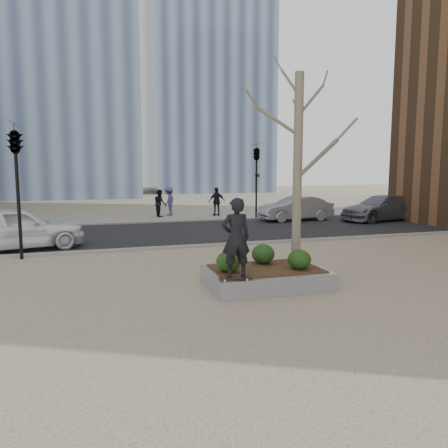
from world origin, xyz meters
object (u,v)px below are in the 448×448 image
object	(u,v)px
planter	(266,278)
skateboard	(236,279)
skateboarder	(236,238)
police_car	(15,228)

from	to	relation	value
planter	skateboard	xyz separation A→B (m)	(-1.10, -0.83, 0.26)
skateboarder	police_car	bearing A→B (deg)	-51.79
planter	police_car	xyz separation A→B (m)	(-6.90, 7.32, 0.61)
skateboarder	police_car	world-z (taller)	skateboarder
planter	police_car	world-z (taller)	police_car
planter	police_car	bearing A→B (deg)	133.28
planter	skateboarder	xyz separation A→B (m)	(-1.10, -0.83, 1.22)
planter	skateboard	size ratio (longest dim) A/B	3.85
planter	skateboarder	world-z (taller)	skateboarder
skateboard	police_car	xyz separation A→B (m)	(-5.80, 8.15, 0.35)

